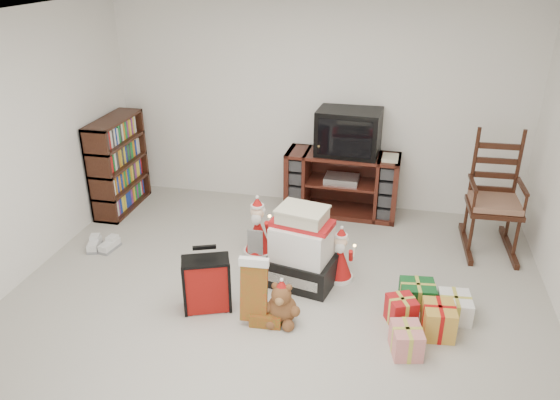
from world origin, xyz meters
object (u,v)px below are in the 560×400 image
object	(u,v)px
bookshelf	(119,166)
santa_figurine	(340,259)
sneaker_pair	(102,245)
tv_stand	(342,184)
gift_pile	(302,252)
teddy_bear	(282,305)
rocking_chair	(492,207)
red_suitcase	(207,284)
crt_television	(349,132)
gift_cluster	(421,311)
mrs_claus_figurine	(258,232)

from	to	relation	value
bookshelf	santa_figurine	xyz separation A→B (m)	(2.85, -1.05, -0.34)
santa_figurine	sneaker_pair	xyz separation A→B (m)	(-2.58, 0.03, -0.17)
tv_stand	gift_pile	xyz separation A→B (m)	(-0.19, -1.64, -0.04)
tv_stand	santa_figurine	world-z (taller)	tv_stand
bookshelf	santa_figurine	bearing A→B (deg)	-20.28
tv_stand	teddy_bear	size ratio (longest dim) A/B	3.49
rocking_chair	red_suitcase	distance (m)	3.16
bookshelf	rocking_chair	xyz separation A→B (m)	(4.35, -0.03, -0.10)
crt_television	teddy_bear	bearing A→B (deg)	-93.13
teddy_bear	gift_cluster	bearing A→B (deg)	10.57
teddy_bear	gift_cluster	distance (m)	1.20
tv_stand	sneaker_pair	world-z (taller)	tv_stand
rocking_chair	tv_stand	bearing A→B (deg)	162.29
rocking_chair	red_suitcase	bearing A→B (deg)	-148.01
rocking_chair	bookshelf	bearing A→B (deg)	177.51
bookshelf	gift_cluster	world-z (taller)	bookshelf
teddy_bear	mrs_claus_figurine	xyz separation A→B (m)	(-0.50, 1.10, 0.08)
tv_stand	sneaker_pair	size ratio (longest dim) A/B	3.96
bookshelf	santa_figurine	distance (m)	3.06
tv_stand	sneaker_pair	xyz separation A→B (m)	(-2.42, -1.46, -0.34)
crt_television	gift_cluster	bearing A→B (deg)	-62.98
tv_stand	rocking_chair	xyz separation A→B (m)	(1.66, -0.47, 0.07)
mrs_claus_figurine	rocking_chair	bearing A→B (deg)	16.48
santa_figurine	mrs_claus_figurine	distance (m)	0.96
crt_television	tv_stand	bearing A→B (deg)	-142.53
mrs_claus_figurine	gift_pile	bearing A→B (deg)	-39.86
bookshelf	gift_pile	world-z (taller)	bookshelf
red_suitcase	mrs_claus_figurine	size ratio (longest dim) A/B	0.91
gift_cluster	bookshelf	bearing A→B (deg)	155.81
crt_television	red_suitcase	bearing A→B (deg)	-109.47
rocking_chair	mrs_claus_figurine	bearing A→B (deg)	-165.63
gift_pile	santa_figurine	world-z (taller)	gift_pile
rocking_chair	gift_pile	size ratio (longest dim) A/B	1.69
tv_stand	rocking_chair	distance (m)	1.73
gift_pile	mrs_claus_figurine	world-z (taller)	gift_pile
crt_television	sneaker_pair	bearing A→B (deg)	-144.70
gift_cluster	crt_television	xyz separation A→B (m)	(-0.88, 2.09, 0.89)
santa_figurine	crt_television	world-z (taller)	crt_television
tv_stand	bookshelf	distance (m)	2.73
gift_pile	crt_television	size ratio (longest dim) A/B	1.04
rocking_chair	teddy_bear	size ratio (longest dim) A/B	3.44
teddy_bear	red_suitcase	bearing A→B (deg)	176.13
red_suitcase	santa_figurine	world-z (taller)	red_suitcase
red_suitcase	teddy_bear	xyz separation A→B (m)	(0.69, -0.05, -0.09)
gift_pile	rocking_chair	bearing A→B (deg)	44.42
teddy_bear	bookshelf	bearing A→B (deg)	142.91
sneaker_pair	crt_television	xyz separation A→B (m)	(2.47, 1.49, 0.98)
teddy_bear	mrs_claus_figurine	bearing A→B (deg)	114.28
bookshelf	gift_cluster	xyz separation A→B (m)	(3.61, -1.62, -0.41)
mrs_claus_figurine	sneaker_pair	size ratio (longest dim) A/B	1.93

